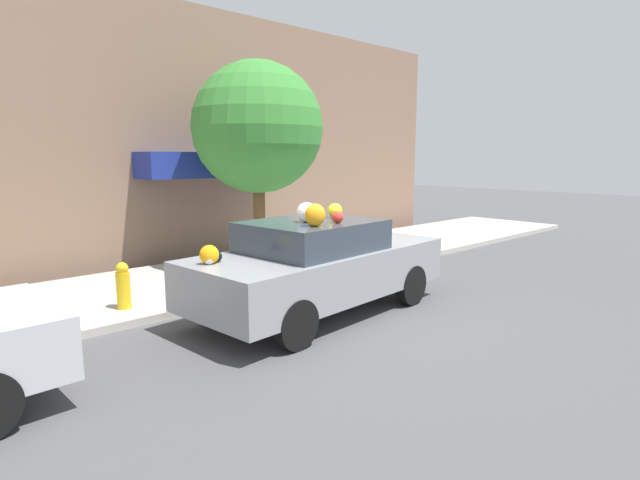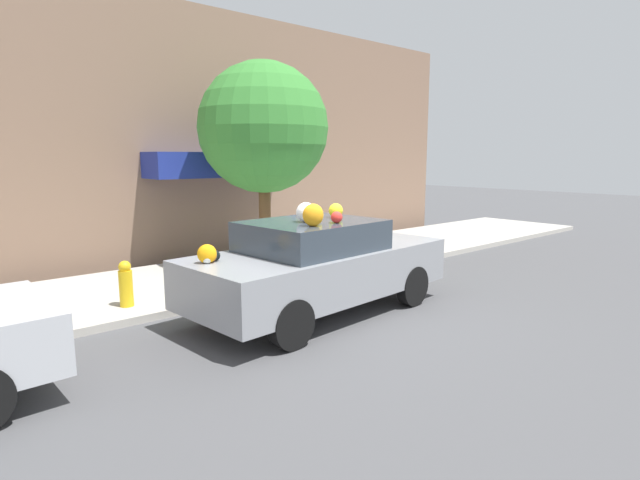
% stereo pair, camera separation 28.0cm
% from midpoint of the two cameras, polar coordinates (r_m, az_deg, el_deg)
% --- Properties ---
extents(ground_plane, '(60.00, 60.00, 0.00)m').
position_cam_midpoint_polar(ground_plane, '(7.81, -1.80, -8.02)').
color(ground_plane, '#4C4C4F').
extents(sidewalk_curb, '(24.00, 3.20, 0.12)m').
position_cam_midpoint_polar(sidewalk_curb, '(9.91, -12.15, -4.08)').
color(sidewalk_curb, '#B2ADA3').
rests_on(sidewalk_curb, ground).
extents(building_facade, '(18.00, 1.20, 5.66)m').
position_cam_midpoint_polar(building_facade, '(11.64, -18.14, 11.22)').
color(building_facade, '#846651').
rests_on(building_facade, ground).
extents(street_tree, '(2.60, 2.60, 4.10)m').
position_cam_midpoint_polar(street_tree, '(10.24, -7.93, 12.54)').
color(street_tree, brown).
rests_on(street_tree, sidewalk_curb).
extents(fire_hydrant, '(0.20, 0.20, 0.70)m').
position_cam_midpoint_polar(fire_hydrant, '(8.00, -22.51, -4.86)').
color(fire_hydrant, gold).
rests_on(fire_hydrant, sidewalk_curb).
extents(art_car, '(4.30, 2.05, 1.73)m').
position_cam_midpoint_polar(art_car, '(7.48, -1.27, -2.78)').
color(art_car, gray).
rests_on(art_car, ground).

